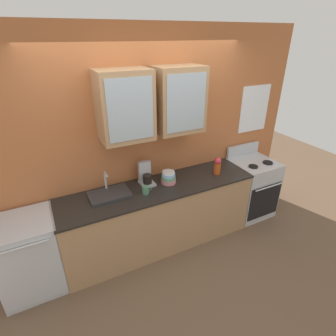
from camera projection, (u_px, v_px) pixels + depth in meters
The scene contains 10 objects.
ground_plane at pixel (160, 242), 3.68m from camera, with size 10.00×10.00×0.00m, color brown.
back_wall_unit at pixel (148, 134), 3.27m from camera, with size 4.41×0.49×2.69m.
counter at pixel (159, 216), 3.48m from camera, with size 2.50×0.64×0.88m.
stove_range at pixel (251, 187), 4.11m from camera, with size 0.62×0.64×1.06m.
sink_faucet at pixel (109, 194), 3.10m from camera, with size 0.47×0.31×0.26m.
bowl_stack at pixel (168, 177), 3.34m from camera, with size 0.19×0.19×0.16m.
vase at pixel (217, 166), 3.53m from camera, with size 0.09×0.09×0.24m.
cup_near_sink at pixel (146, 190), 3.13m from camera, with size 0.12×0.08×0.09m.
dishwasher at pixel (30, 256), 2.86m from camera, with size 0.62×0.62×0.88m.
coffee_maker at pixel (146, 176), 3.31m from camera, with size 0.17×0.20×0.29m.
Camera 1 is at (-1.18, -2.57, 2.57)m, focal length 28.50 mm.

